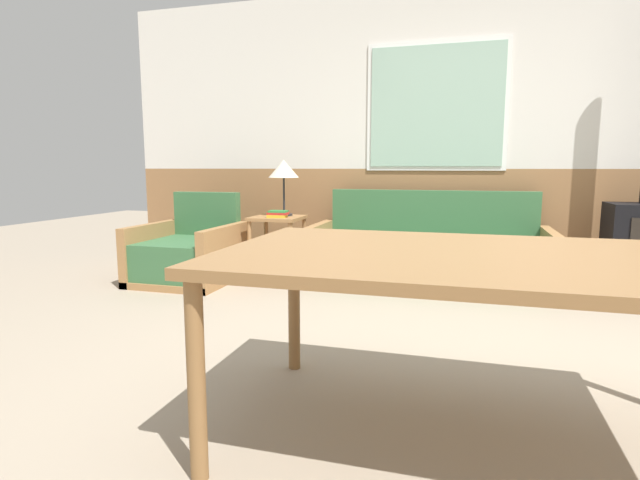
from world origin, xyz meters
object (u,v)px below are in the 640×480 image
at_px(side_table, 278,229).
at_px(table_lamp, 284,171).
at_px(dining_table, 469,269).
at_px(couch, 428,258).
at_px(armchair, 189,256).

xyz_separation_m(side_table, table_lamp, (0.04, 0.08, 0.54)).
xyz_separation_m(table_lamp, dining_table, (1.67, -2.61, -0.34)).
distance_m(couch, dining_table, 2.61).
bearing_deg(couch, armchair, -168.33).
xyz_separation_m(armchair, side_table, (0.71, 0.41, 0.22)).
distance_m(armchair, side_table, 0.85).
bearing_deg(side_table, couch, 0.95).
bearing_deg(armchair, table_lamp, 18.01).
relative_size(couch, side_table, 3.54).
relative_size(table_lamp, dining_table, 0.29).
bearing_deg(dining_table, couch, 97.01).
distance_m(armchair, dining_table, 3.25).
relative_size(armchair, side_table, 1.51).
distance_m(couch, armchair, 2.15).
bearing_deg(dining_table, side_table, 124.06).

